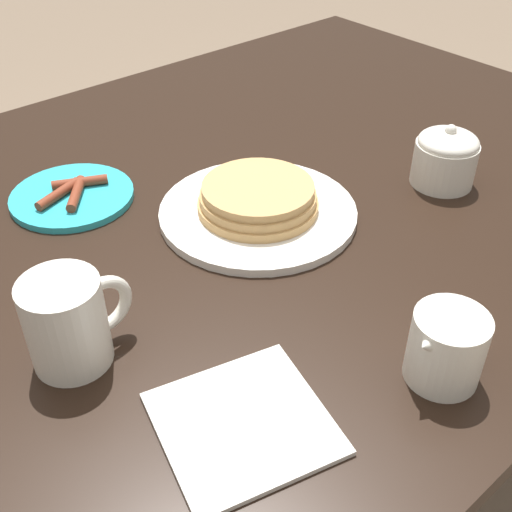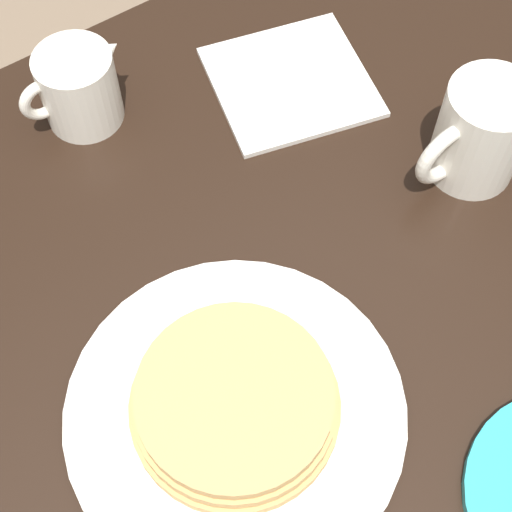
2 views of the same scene
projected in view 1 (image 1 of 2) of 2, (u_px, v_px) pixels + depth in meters
name	position (u px, v px, depth m)	size (l,w,h in m)	color
ground_plane	(230.00, 509.00, 1.37)	(8.00, 8.00, 0.00)	#7A6651
dining_table	(219.00, 267.00, 0.97)	(1.55, 1.01, 0.77)	black
pancake_plate	(258.00, 205.00, 0.88)	(0.27, 0.27, 0.05)	white
side_plate_bacon	(72.00, 195.00, 0.92)	(0.18, 0.18, 0.02)	#2DADBC
coffee_mug	(69.00, 321.00, 0.65)	(0.12, 0.08, 0.10)	silver
creamer_pitcher	(446.00, 347.00, 0.63)	(0.11, 0.08, 0.09)	silver
sugar_bowl	(446.00, 157.00, 0.94)	(0.09, 0.09, 0.09)	silver
napkin	(243.00, 423.00, 0.61)	(0.19, 0.19, 0.01)	silver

